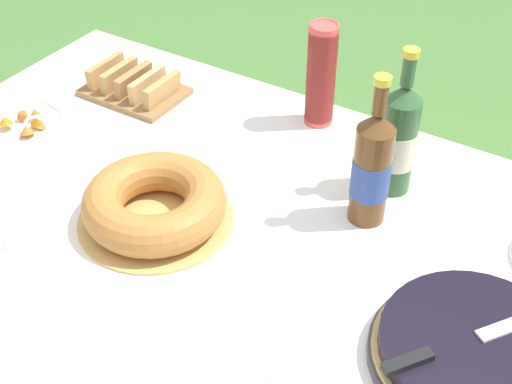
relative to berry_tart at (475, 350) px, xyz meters
name	(u,v)px	position (x,y,z in m)	size (l,w,h in m)	color
garden_table	(246,283)	(-0.46, 0.00, -0.09)	(1.89, 1.23, 0.74)	brown
tablecloth	(245,267)	(-0.46, 0.00, -0.04)	(1.90, 1.24, 0.10)	white
berry_tart	(475,350)	(0.00, 0.00, 0.00)	(0.36, 0.36, 0.06)	#38383D
serving_knife	(465,341)	(-0.02, -0.02, 0.04)	(0.24, 0.32, 0.01)	silver
bundt_cake	(155,204)	(-0.69, 0.00, 0.02)	(0.33, 0.33, 0.09)	tan
cup_stack	(321,75)	(-0.58, 0.52, 0.10)	(0.07, 0.07, 0.27)	#E04C47
cider_bottle_green	(398,139)	(-0.31, 0.37, 0.10)	(0.08, 0.08, 0.34)	#2D562D
cider_bottle_amber	(372,168)	(-0.32, 0.25, 0.10)	(0.08, 0.08, 0.34)	brown
snack_plate_near	(19,126)	(-1.20, 0.10, -0.02)	(0.23, 0.23, 0.05)	white
bread_board	(134,86)	(-1.06, 0.38, 0.00)	(0.26, 0.18, 0.07)	olive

